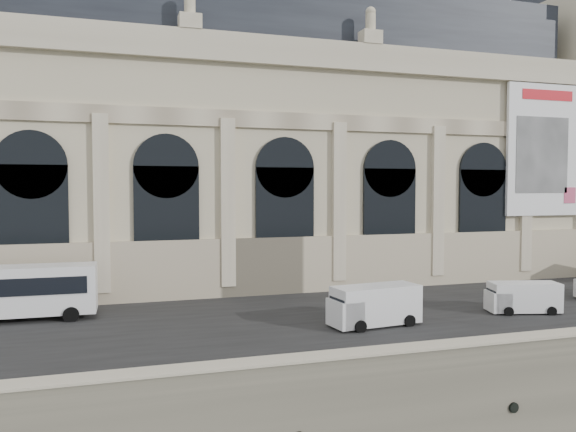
# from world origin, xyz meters

# --- Properties ---
(quay) EXTENTS (160.00, 70.00, 6.00)m
(quay) POSITION_xyz_m (0.00, 35.00, 3.00)
(quay) COLOR gray
(quay) RESTS_ON ground
(street) EXTENTS (160.00, 24.00, 0.06)m
(street) POSITION_xyz_m (0.00, 14.00, 6.03)
(street) COLOR #2D2D2D
(street) RESTS_ON quay
(parapet) EXTENTS (160.00, 1.40, 1.21)m
(parapet) POSITION_xyz_m (0.00, 0.60, 6.62)
(parapet) COLOR gray
(parapet) RESTS_ON quay
(museum) EXTENTS (69.00, 18.70, 29.10)m
(museum) POSITION_xyz_m (-5.98, 30.86, 19.72)
(museum) COLOR beige
(museum) RESTS_ON quay
(van_b) EXTENTS (6.35, 3.07, 2.73)m
(van_b) POSITION_xyz_m (-1.86, 9.27, 7.39)
(van_b) COLOR white
(van_b) RESTS_ON quay
(van_c) EXTENTS (5.46, 3.17, 2.29)m
(van_c) POSITION_xyz_m (10.38, 9.65, 7.17)
(van_c) COLOR white
(van_c) RESTS_ON quay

